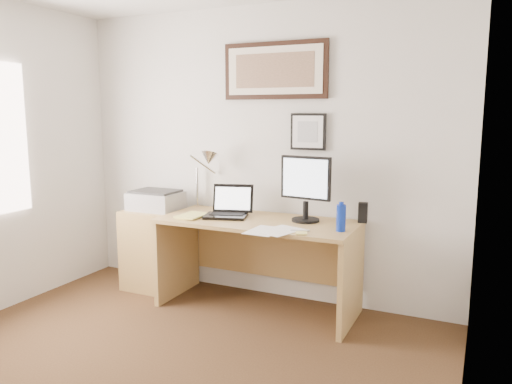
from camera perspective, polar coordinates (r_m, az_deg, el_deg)
The scene contains 18 objects.
wall_back at distance 4.34m, azimuth 0.41°, elevation 4.38°, with size 3.50×0.02×2.50m, color silver.
wall_right at distance 1.97m, azimuth 23.18°, elevation -2.14°, with size 0.02×4.00×2.50m, color silver.
side_cabinet at distance 4.69m, azimuth -11.60°, elevation -6.44°, with size 0.50×0.40×0.73m, color #A07C43.
water_bottle at distance 3.68m, azimuth 9.70°, elevation -2.95°, with size 0.07×0.07×0.20m, color #0C279C.
bottle_cap at distance 3.66m, azimuth 9.74°, elevation -1.29°, with size 0.04×0.04×0.02m, color #0C279C.
speaker at distance 4.00m, azimuth 12.12°, elevation -2.32°, with size 0.07×0.06×0.16m, color black.
paper_sheet_a at distance 3.66m, azimuth 0.96°, elevation -4.44°, with size 0.22×0.31×0.00m, color white.
paper_sheet_b at distance 3.66m, azimuth 2.75°, elevation -4.43°, with size 0.23×0.32×0.00m, color white.
sticky_pad at distance 3.58m, azimuth 5.20°, elevation -4.69°, with size 0.08×0.08×0.01m, color #FFF078.
marker_pen at distance 3.65m, azimuth 5.05°, elevation -4.40°, with size 0.02×0.02×0.14m, color silver.
book at distance 4.22m, azimuth -8.37°, elevation -2.58°, with size 0.19×0.26×0.02m, color #E3DF6B.
desk at distance 4.16m, azimuth 0.66°, elevation -6.15°, with size 1.60×0.70×0.75m.
laptop at distance 4.15m, azimuth -3.17°, elevation -2.02°, with size 0.39×0.38×0.26m.
lcd_monitor at distance 3.93m, azimuth 5.69°, elevation 0.76°, with size 0.42×0.22×0.52m.
printer at distance 4.62m, azimuth -11.38°, elevation -0.92°, with size 0.44×0.34×0.18m.
desk_lamp at distance 4.37m, azimuth -5.51°, elevation 3.54°, with size 0.29×0.27×0.53m.
picture_large at distance 4.26m, azimuth 2.15°, elevation 13.71°, with size 0.92×0.04×0.47m.
picture_small at distance 4.14m, azimuth 5.98°, elevation 6.87°, with size 0.30×0.03×0.30m.
Camera 1 is at (1.79, -1.94, 1.61)m, focal length 35.00 mm.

